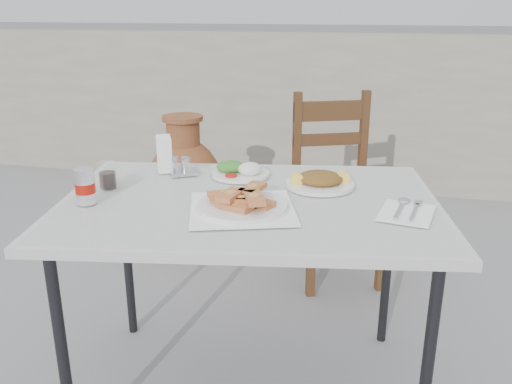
% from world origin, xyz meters
% --- Properties ---
extents(ground, '(80.00, 80.00, 0.00)m').
position_xyz_m(ground, '(0.00, 0.00, 0.00)').
color(ground, slate).
rests_on(ground, ground).
extents(cafe_table, '(1.41, 1.07, 0.78)m').
position_xyz_m(cafe_table, '(0.17, -0.10, 0.73)').
color(cafe_table, black).
rests_on(cafe_table, ground).
extents(pide_plate, '(0.42, 0.42, 0.07)m').
position_xyz_m(pide_plate, '(0.17, -0.21, 0.81)').
color(pide_plate, white).
rests_on(pide_plate, cafe_table).
extents(salad_rice_plate, '(0.23, 0.23, 0.06)m').
position_xyz_m(salad_rice_plate, '(0.07, 0.14, 0.80)').
color(salad_rice_plate, white).
rests_on(salad_rice_plate, cafe_table).
extents(salad_chopped_plate, '(0.25, 0.25, 0.05)m').
position_xyz_m(salad_chopped_plate, '(0.39, 0.09, 0.80)').
color(salad_chopped_plate, white).
rests_on(salad_chopped_plate, cafe_table).
extents(soda_can, '(0.07, 0.07, 0.12)m').
position_xyz_m(soda_can, '(-0.35, -0.27, 0.84)').
color(soda_can, white).
rests_on(soda_can, cafe_table).
extents(cola_glass, '(0.07, 0.07, 0.09)m').
position_xyz_m(cola_glass, '(-0.36, -0.10, 0.82)').
color(cola_glass, white).
rests_on(cola_glass, cafe_table).
extents(napkin_holder, '(0.10, 0.12, 0.13)m').
position_xyz_m(napkin_holder, '(-0.24, 0.15, 0.85)').
color(napkin_holder, white).
rests_on(napkin_holder, cafe_table).
extents(condiment_caddy, '(0.13, 0.12, 0.07)m').
position_xyz_m(condiment_caddy, '(-0.15, 0.11, 0.81)').
color(condiment_caddy, silver).
rests_on(condiment_caddy, cafe_table).
extents(cutlery_napkin, '(0.19, 0.24, 0.02)m').
position_xyz_m(cutlery_napkin, '(0.69, -0.11, 0.78)').
color(cutlery_napkin, white).
rests_on(cutlery_napkin, cafe_table).
extents(chair, '(0.56, 0.56, 0.98)m').
position_xyz_m(chair, '(0.38, 0.93, 0.51)').
color(chair, '#361D0E').
rests_on(chair, ground).
extents(terracotta_urn, '(0.46, 0.46, 0.80)m').
position_xyz_m(terracotta_urn, '(-0.53, 1.11, 0.37)').
color(terracotta_urn, brown).
rests_on(terracotta_urn, ground).
extents(back_wall, '(6.00, 0.25, 1.20)m').
position_xyz_m(back_wall, '(0.00, 2.50, 0.60)').
color(back_wall, gray).
rests_on(back_wall, ground).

